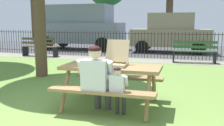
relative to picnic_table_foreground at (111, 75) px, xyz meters
The scene contains 12 objects.
ground 1.11m from the picnic_table_foreground, 107.43° to the left, with size 28.00×11.64×0.02m, color olive.
cobblestone_walkway 6.04m from the picnic_table_foreground, 92.65° to the left, with size 28.00×1.40×0.01m, color gray.
street_asphalt 10.14m from the picnic_table_foreground, 91.57° to the left, with size 28.00×6.82×0.01m, color #424247.
picnic_table_foreground is the anchor object (origin of this frame).
pizza_box_open 0.27m from the picnic_table_foreground, 29.23° to the left, with size 0.45×0.54×0.46m.
adult_at_table 0.52m from the picnic_table_foreground, 101.44° to the right, with size 0.61×0.59×1.19m.
child_at_table 0.60m from the picnic_table_foreground, 62.42° to the right, with size 0.34×0.33×0.86m.
iron_fence_streetside 6.71m from the picnic_table_foreground, 92.37° to the left, with size 18.56×0.03×1.14m.
park_bench_left 7.79m from the picnic_table_foreground, 131.07° to the left, with size 1.62×0.52×0.85m.
park_bench_center 6.07m from the picnic_table_foreground, 75.24° to the left, with size 1.63×0.60×0.85m.
parked_car_far_left 10.18m from the picnic_table_foreground, 116.31° to the left, with size 4.71×2.08×2.46m.
parked_car_left 9.13m from the picnic_table_foreground, 87.33° to the left, with size 3.97×1.98×1.98m.
Camera 1 is at (1.62, -3.58, 1.57)m, focal length 42.00 mm.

